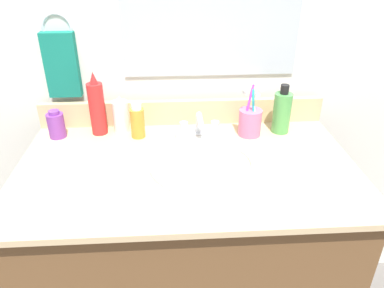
{
  "coord_description": "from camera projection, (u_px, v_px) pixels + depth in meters",
  "views": [
    {
      "loc": [
        -0.04,
        -0.95,
        1.41
      ],
      "look_at": [
        0.02,
        0.0,
        0.89
      ],
      "focal_mm": 34.9,
      "sensor_mm": 36.0,
      "label": 1
    }
  ],
  "objects": [
    {
      "name": "vanity_cabinet",
      "position": [
        188.0,
        265.0,
        1.32
      ],
      "size": [
        0.98,
        0.55,
        0.8
      ],
      "primitive_type": "cube",
      "color": "brown",
      "rests_on": "ground_plane"
    },
    {
      "name": "countertop",
      "position": [
        187.0,
        167.0,
        1.12
      ],
      "size": [
        1.02,
        0.6,
        0.02
      ],
      "primitive_type": "cube",
      "color": "#D1B284",
      "rests_on": "vanity_cabinet"
    },
    {
      "name": "backsplash",
      "position": [
        183.0,
        112.0,
        1.35
      ],
      "size": [
        1.02,
        0.02,
        0.09
      ],
      "primitive_type": "cube",
      "color": "#D1B284",
      "rests_on": "countertop"
    },
    {
      "name": "back_wall",
      "position": [
        183.0,
        155.0,
        1.51
      ],
      "size": [
        2.12,
        0.04,
        1.3
      ],
      "primitive_type": "cube",
      "color": "silver",
      "rests_on": "ground_plane"
    },
    {
      "name": "towel_ring",
      "position": [
        57.0,
        28.0,
        1.22
      ],
      "size": [
        0.1,
        0.01,
        0.1
      ],
      "primitive_type": "torus",
      "rotation": [
        1.57,
        0.0,
        0.0
      ],
      "color": "silver"
    },
    {
      "name": "hand_towel",
      "position": [
        62.0,
        65.0,
        1.26
      ],
      "size": [
        0.11,
        0.04,
        0.22
      ],
      "primitive_type": "cube",
      "color": "#147260"
    },
    {
      "name": "sink_basin",
      "position": [
        204.0,
        173.0,
        1.13
      ],
      "size": [
        0.33,
        0.33,
        0.11
      ],
      "color": "white",
      "rests_on": "countertop"
    },
    {
      "name": "faucet",
      "position": [
        199.0,
        128.0,
        1.27
      ],
      "size": [
        0.16,
        0.1,
        0.08
      ],
      "color": "silver",
      "rests_on": "countertop"
    },
    {
      "name": "bottle_lotion_white",
      "position": [
        121.0,
        116.0,
        1.29
      ],
      "size": [
        0.05,
        0.05,
        0.13
      ],
      "color": "white",
      "rests_on": "countertop"
    },
    {
      "name": "bottle_spray_red",
      "position": [
        97.0,
        107.0,
        1.26
      ],
      "size": [
        0.05,
        0.05,
        0.22
      ],
      "color": "red",
      "rests_on": "countertop"
    },
    {
      "name": "bottle_cream_purple",
      "position": [
        56.0,
        125.0,
        1.26
      ],
      "size": [
        0.06,
        0.06,
        0.1
      ],
      "color": "#7A3899",
      "rests_on": "countertop"
    },
    {
      "name": "bottle_toner_green",
      "position": [
        282.0,
        112.0,
        1.28
      ],
      "size": [
        0.06,
        0.06,
        0.17
      ],
      "color": "#4C9E4C",
      "rests_on": "countertop"
    },
    {
      "name": "bottle_oil_amber",
      "position": [
        137.0,
        122.0,
        1.25
      ],
      "size": [
        0.05,
        0.05,
        0.12
      ],
      "color": "gold",
      "rests_on": "countertop"
    },
    {
      "name": "cup_pink",
      "position": [
        250.0,
        121.0,
        1.27
      ],
      "size": [
        0.08,
        0.08,
        0.19
      ],
      "color": "#D16693",
      "rests_on": "countertop"
    }
  ]
}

